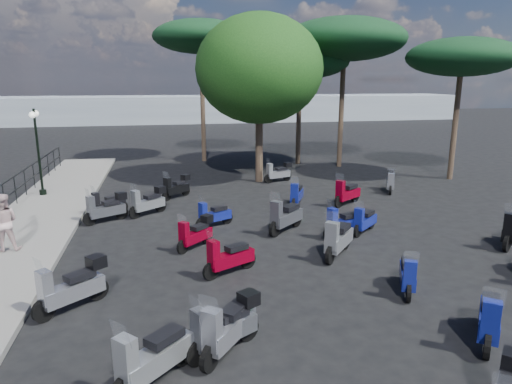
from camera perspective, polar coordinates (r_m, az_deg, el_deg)
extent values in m
plane|color=black|center=(12.58, -1.59, -9.20)|extent=(120.00, 120.00, 0.00)
cube|color=slate|center=(15.86, -27.58, -5.58)|extent=(3.00, 30.00, 0.15)
cylinder|color=black|center=(19.04, -28.98, -0.72)|extent=(0.04, 0.04, 1.10)
cylinder|color=black|center=(20.32, -27.87, 0.23)|extent=(0.04, 0.04, 1.10)
cylinder|color=black|center=(21.60, -26.89, 1.07)|extent=(0.04, 0.04, 1.10)
cylinder|color=black|center=(22.89, -26.02, 1.81)|extent=(0.04, 0.04, 1.10)
cylinder|color=black|center=(24.20, -25.25, 2.48)|extent=(0.04, 0.04, 1.10)
cylinder|color=black|center=(25.51, -24.55, 3.07)|extent=(0.04, 0.04, 1.10)
cylinder|color=black|center=(26.82, -23.92, 3.61)|extent=(0.04, 0.04, 1.10)
cylinder|color=black|center=(28.14, -23.35, 4.10)|extent=(0.04, 0.04, 1.10)
cylinder|color=black|center=(21.50, -25.08, 0.00)|extent=(0.29, 0.29, 0.22)
cylinder|color=black|center=(21.20, -25.55, 4.48)|extent=(0.10, 0.10, 3.63)
cylinder|color=black|center=(21.03, -26.03, 8.98)|extent=(0.11, 0.82, 0.04)
sphere|color=white|center=(21.44, -25.84, 8.83)|extent=(0.25, 0.25, 0.25)
sphere|color=white|center=(20.63, -26.17, 8.65)|extent=(0.25, 0.25, 0.25)
imported|color=beige|center=(14.83, -29.03, -3.33)|extent=(0.86, 0.70, 1.67)
cylinder|color=black|center=(8.63, -9.10, -19.07)|extent=(0.45, 0.44, 0.52)
cube|color=#9A9FA3|center=(8.17, -12.23, -19.64)|extent=(1.28, 1.25, 0.37)
cube|color=black|center=(8.12, -11.35, -17.29)|extent=(0.70, 0.69, 0.15)
cube|color=#9A9FA3|center=(7.67, -15.93, -19.59)|extent=(0.40, 0.40, 0.76)
plane|color=white|center=(7.39, -16.60, -16.59)|extent=(0.35, 0.36, 0.41)
cylinder|color=black|center=(10.76, -25.02, -13.29)|extent=(0.46, 0.40, 0.51)
cylinder|color=black|center=(11.28, -19.17, -11.43)|extent=(0.46, 0.40, 0.51)
cube|color=#A7A9B2|center=(10.95, -21.86, -11.38)|extent=(1.29, 1.15, 0.36)
cube|color=black|center=(10.91, -21.17, -9.71)|extent=(0.69, 0.65, 0.15)
cube|color=#A7A9B2|center=(10.59, -24.88, -10.81)|extent=(0.38, 0.39, 0.74)
plane|color=white|center=(10.38, -25.46, -8.50)|extent=(0.32, 0.36, 0.39)
cube|color=black|center=(11.03, -19.35, -8.21)|extent=(0.49, 0.49, 0.27)
cylinder|color=black|center=(13.48, -9.15, -6.77)|extent=(0.37, 0.36, 0.43)
cylinder|color=black|center=(14.22, -6.14, -5.56)|extent=(0.37, 0.36, 0.43)
cube|color=maroon|center=(13.82, -7.49, -5.47)|extent=(1.05, 1.03, 0.31)
cube|color=black|center=(13.85, -7.10, -4.33)|extent=(0.58, 0.57, 0.13)
cube|color=maroon|center=(13.39, -9.00, -5.04)|extent=(0.33, 0.33, 0.63)
plane|color=white|center=(13.23, -9.23, -3.44)|extent=(0.29, 0.30, 0.33)
cube|color=black|center=(14.06, -6.15, -3.33)|extent=(0.42, 0.42, 0.23)
cylinder|color=black|center=(16.81, -20.07, -3.20)|extent=(0.46, 0.32, 0.47)
cylinder|color=black|center=(17.25, -16.44, -2.49)|extent=(0.46, 0.32, 0.47)
cube|color=#45474C|center=(17.00, -18.13, -2.24)|extent=(1.28, 0.93, 0.34)
cube|color=black|center=(16.99, -17.68, -1.24)|extent=(0.66, 0.55, 0.14)
cube|color=#45474C|center=(16.72, -19.95, -1.66)|extent=(0.34, 0.36, 0.69)
plane|color=white|center=(16.59, -20.27, -0.22)|extent=(0.26, 0.36, 0.37)
cube|color=black|center=(17.10, -16.52, -0.45)|extent=(0.45, 0.44, 0.26)
cylinder|color=black|center=(17.63, -19.51, -2.44)|extent=(0.42, 0.31, 0.44)
cylinder|color=black|center=(18.08, -16.38, -1.81)|extent=(0.42, 0.31, 0.44)
cube|color=black|center=(17.82, -17.84, -1.59)|extent=(1.16, 0.89, 0.31)
cube|color=black|center=(17.83, -17.45, -0.71)|extent=(0.61, 0.52, 0.13)
cube|color=black|center=(17.56, -19.41, -1.09)|extent=(0.31, 0.34, 0.64)
plane|color=white|center=(17.44, -19.68, 0.18)|extent=(0.24, 0.33, 0.34)
cylinder|color=black|center=(8.42, -5.82, -19.93)|extent=(0.41, 0.47, 0.51)
cylinder|color=black|center=(9.35, -1.33, -16.11)|extent=(0.41, 0.47, 0.51)
cube|color=#A7A9B2|center=(8.81, -3.26, -16.71)|extent=(1.16, 1.31, 0.36)
cube|color=black|center=(8.80, -2.66, -14.50)|extent=(0.65, 0.70, 0.15)
cube|color=#A7A9B2|center=(8.21, -5.56, -16.78)|extent=(0.40, 0.39, 0.75)
plane|color=white|center=(7.93, -5.91, -13.98)|extent=(0.37, 0.32, 0.40)
cylinder|color=black|center=(8.58, -7.41, -19.37)|extent=(0.46, 0.33, 0.48)
cylinder|color=black|center=(9.21, -1.02, -16.75)|extent=(0.46, 0.33, 0.48)
cube|color=#45474C|center=(8.81, -3.83, -16.94)|extent=(1.29, 0.96, 0.34)
cube|color=black|center=(8.77, -2.96, -15.00)|extent=(0.67, 0.57, 0.14)
cube|color=#45474C|center=(8.38, -7.04, -16.55)|extent=(0.34, 0.37, 0.70)
plane|color=white|center=(8.13, -7.49, -13.95)|extent=(0.26, 0.37, 0.37)
cube|color=black|center=(8.91, -0.94, -13.16)|extent=(0.46, 0.45, 0.26)
cylinder|color=black|center=(15.48, -6.84, -3.97)|extent=(0.42, 0.28, 0.43)
cylinder|color=black|center=(16.04, -3.63, -3.25)|extent=(0.42, 0.28, 0.43)
cube|color=navy|center=(15.73, -5.08, -3.02)|extent=(1.16, 0.81, 0.30)
cube|color=black|center=(15.74, -4.65, -2.05)|extent=(0.60, 0.48, 0.12)
cube|color=navy|center=(15.39, -6.66, -2.47)|extent=(0.30, 0.33, 0.62)
plane|color=white|center=(15.26, -6.87, -1.06)|extent=(0.22, 0.33, 0.33)
cylinder|color=black|center=(17.16, -14.93, -2.48)|extent=(0.43, 0.37, 0.47)
cylinder|color=black|center=(17.83, -11.84, -1.69)|extent=(0.43, 0.37, 0.47)
cube|color=#9A9FA3|center=(17.47, -13.26, -1.48)|extent=(1.21, 1.06, 0.33)
cube|color=black|center=(17.49, -12.87, -0.50)|extent=(0.65, 0.60, 0.14)
cube|color=#9A9FA3|center=(17.08, -14.81, -0.97)|extent=(0.35, 0.37, 0.69)
plane|color=white|center=(16.94, -15.06, 0.44)|extent=(0.29, 0.34, 0.37)
cube|color=black|center=(17.68, -11.89, 0.29)|extent=(0.46, 0.45, 0.26)
cylinder|color=black|center=(19.36, -11.12, -0.45)|extent=(0.39, 0.37, 0.45)
cylinder|color=black|center=(20.10, -8.79, 0.17)|extent=(0.39, 0.37, 0.45)
cube|color=black|center=(19.72, -9.86, 0.36)|extent=(1.11, 1.04, 0.32)
cube|color=black|center=(19.77, -9.56, 1.18)|extent=(0.60, 0.58, 0.13)
cube|color=black|center=(19.31, -11.02, 0.81)|extent=(0.34, 0.34, 0.65)
plane|color=white|center=(19.19, -11.20, 2.00)|extent=(0.29, 0.31, 0.34)
cube|color=black|center=(19.99, -8.81, 1.84)|extent=(0.43, 0.43, 0.24)
cube|color=black|center=(7.96, 29.10, -20.28)|extent=(0.62, 0.62, 0.14)
cylinder|color=black|center=(12.74, 9.25, -7.77)|extent=(0.43, 0.48, 0.54)
cylinder|color=black|center=(13.94, 11.14, -5.93)|extent=(0.43, 0.48, 0.54)
cube|color=#9A9FA3|center=(13.32, 10.35, -5.92)|extent=(1.23, 1.36, 0.38)
cube|color=black|center=(13.39, 10.67, -4.41)|extent=(0.69, 0.73, 0.16)
cube|color=#9A9FA3|center=(12.64, 9.47, -5.47)|extent=(0.42, 0.41, 0.78)
plane|color=white|center=(12.42, 9.46, -3.37)|extent=(0.38, 0.34, 0.42)
cylinder|color=black|center=(11.71, -5.63, -9.82)|extent=(0.46, 0.30, 0.47)
cylinder|color=black|center=(12.34, -1.03, -8.48)|extent=(0.46, 0.30, 0.47)
cube|color=maroon|center=(11.97, -3.08, -8.31)|extent=(1.28, 0.88, 0.33)
cube|color=black|center=(11.97, -2.45, -6.91)|extent=(0.66, 0.53, 0.14)
cube|color=maroon|center=(11.58, -5.35, -7.69)|extent=(0.33, 0.36, 0.69)
plane|color=white|center=(11.39, -5.65, -5.69)|extent=(0.24, 0.37, 0.36)
cylinder|color=black|center=(14.69, 2.36, -4.65)|extent=(0.47, 0.44, 0.53)
cylinder|color=black|center=(15.76, 5.07, -3.39)|extent=(0.47, 0.44, 0.53)
cube|color=#45474C|center=(15.20, 3.89, -3.23)|extent=(1.32, 1.25, 0.38)
cube|color=black|center=(15.27, 4.29, -1.94)|extent=(0.72, 0.69, 0.16)
cube|color=#45474C|center=(14.60, 2.57, -2.65)|extent=(0.40, 0.41, 0.78)
plane|color=white|center=(14.42, 2.45, -0.81)|extent=(0.35, 0.37, 0.41)
cylinder|color=black|center=(22.26, 1.55, 1.67)|extent=(0.45, 0.23, 0.44)
cylinder|color=black|center=(22.86, 3.91, 1.96)|extent=(0.45, 0.23, 0.44)
cube|color=#9A9FA3|center=(22.54, 2.85, 2.24)|extent=(1.24, 0.69, 0.31)
cube|color=black|center=(22.58, 3.19, 2.92)|extent=(0.61, 0.44, 0.13)
cube|color=#9A9FA3|center=(22.22, 1.72, 2.76)|extent=(0.28, 0.33, 0.65)
plane|color=white|center=(22.11, 1.60, 3.80)|extent=(0.18, 0.36, 0.34)
cube|color=black|center=(22.75, 3.97, 3.42)|extent=(0.39, 0.38, 0.24)
cylinder|color=black|center=(9.65, 26.93, -16.78)|extent=(0.39, 0.46, 0.50)
cylinder|color=black|center=(10.76, 27.03, -13.53)|extent=(0.39, 0.46, 0.50)
cube|color=navy|center=(10.16, 27.11, -14.00)|extent=(1.12, 1.28, 0.36)
cube|color=black|center=(10.20, 27.30, -12.09)|extent=(0.64, 0.69, 0.15)
cube|color=navy|center=(9.50, 27.26, -14.02)|extent=(0.39, 0.37, 0.73)
plane|color=white|center=(9.24, 27.59, -11.60)|extent=(0.36, 0.31, 0.39)
cylinder|color=black|center=(11.15, 18.53, -11.87)|extent=(0.28, 0.44, 0.44)
cylinder|color=black|center=(12.16, 18.19, -9.65)|extent=(0.28, 0.44, 0.44)
cube|color=navy|center=(11.63, 18.40, -9.87)|extent=(0.80, 1.21, 0.31)
cube|color=black|center=(11.67, 18.45, -8.41)|extent=(0.49, 0.62, 0.13)
cube|color=navy|center=(11.05, 18.67, -9.72)|extent=(0.34, 0.30, 0.64)
plane|color=white|center=(10.84, 18.86, -7.82)|extent=(0.35, 0.22, 0.34)
cylinder|color=black|center=(14.61, 9.20, -5.05)|extent=(0.47, 0.25, 0.47)
cylinder|color=black|center=(15.37, 12.52, -4.25)|extent=(0.47, 0.25, 0.47)
cube|color=navy|center=(14.96, 11.07, -3.97)|extent=(1.31, 0.75, 0.33)
cube|color=black|center=(14.99, 11.59, -2.87)|extent=(0.65, 0.48, 0.14)
cube|color=navy|center=(14.52, 9.50, -3.32)|extent=(0.30, 0.35, 0.68)
plane|color=white|center=(14.36, 9.40, -1.68)|extent=(0.20, 0.37, 0.36)
cylinder|color=black|center=(17.82, 4.77, -1.46)|extent=(0.29, 0.46, 0.46)
cylinder|color=black|center=(18.92, 5.40, -0.56)|extent=(0.29, 0.46, 0.46)
cube|color=navy|center=(18.37, 5.13, -0.44)|extent=(0.85, 1.27, 0.33)
cube|color=black|center=(18.46, 5.24, 0.50)|extent=(0.52, 0.65, 0.13)
cube|color=navy|center=(17.78, 4.84, -0.02)|extent=(0.35, 0.32, 0.67)
plane|color=white|center=(17.63, 4.84, 1.31)|extent=(0.36, 0.23, 0.36)
cylinder|color=black|center=(18.27, 10.28, -1.20)|extent=(0.46, 0.37, 0.49)
cylinder|color=black|center=(19.28, 12.30, -0.50)|extent=(0.46, 0.37, 0.49)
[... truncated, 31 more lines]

